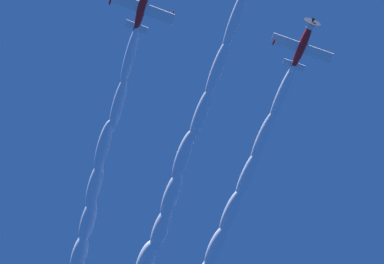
% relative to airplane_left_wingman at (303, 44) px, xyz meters
% --- Properties ---
extents(airplane_left_wingman, '(7.21, 8.01, 2.54)m').
position_rel_airplane_left_wingman_xyz_m(airplane_left_wingman, '(0.00, 0.00, 0.00)').
color(airplane_left_wingman, red).
extents(airplane_right_wingman, '(7.25, 7.91, 2.72)m').
position_rel_airplane_left_wingman_xyz_m(airplane_right_wingman, '(0.60, -20.54, -0.97)').
color(airplane_right_wingman, red).
extents(smoke_trail_lead, '(71.84, 5.08, 3.40)m').
position_rel_airplane_left_wingman_xyz_m(smoke_trail_lead, '(-39.91, -11.26, -1.91)').
color(smoke_trail_lead, white).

